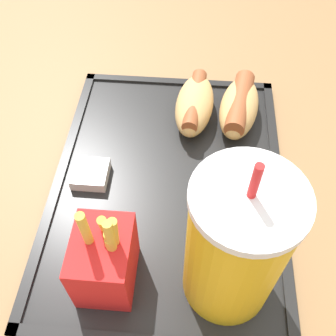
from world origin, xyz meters
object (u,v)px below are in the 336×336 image
Objects in this scene: soda_cup at (235,247)px; hot_dog_far at (239,106)px; sauce_cup_mayo at (90,174)px; fries_carton at (105,260)px; hot_dog_near at (195,104)px.

hot_dog_far is (-0.25, 0.02, -0.06)m from soda_cup.
sauce_cup_mayo is at bearing -57.14° from hot_dog_far.
hot_dog_far is 1.00× the size of fries_carton.
soda_cup is 0.13m from fries_carton.
soda_cup reaches higher than sauce_cup_mayo.
soda_cup is 0.26m from hot_dog_near.
hot_dog_near is 0.27m from fries_carton.
hot_dog_far is 0.06m from hot_dog_near.
fries_carton is at bearing 19.79° from sauce_cup_mayo.
soda_cup reaches higher than fries_carton.
hot_dog_near is at bearing 162.29° from fries_carton.
hot_dog_near is 0.18m from sauce_cup_mayo.
hot_dog_far reaches higher than sauce_cup_mayo.
sauce_cup_mayo is at bearing -46.00° from hot_dog_near.
soda_cup is at bearing 53.50° from sauce_cup_mayo.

